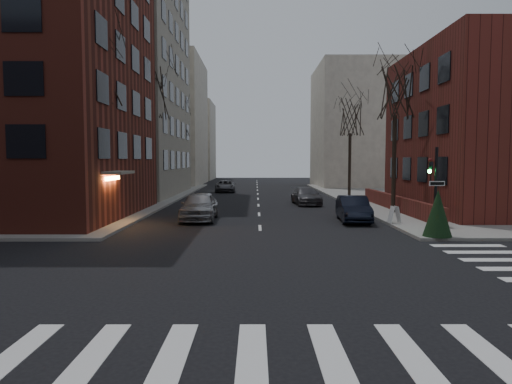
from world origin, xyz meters
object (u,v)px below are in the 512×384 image
car_lane_far (225,186)px  car_lane_gray (306,196)px  tree_left_c (179,120)px  evergreen_shrub (438,213)px  streetlamp_near (148,151)px  parked_sedan (353,209)px  traffic_signal (434,196)px  tree_right_a (396,91)px  tree_left_a (102,72)px  tree_left_b (151,94)px  tree_right_b (350,118)px  car_lane_silver (199,206)px  streetlamp_far (188,154)px  sandwich_board (395,215)px

car_lane_far → car_lane_gray: bearing=-64.8°
tree_left_c → car_lane_gray: 21.22m
tree_left_c → evergreen_shrub: bearing=-62.0°
streetlamp_near → parked_sedan: (13.62, -7.56, -3.49)m
car_lane_far → parked_sedan: bearing=-71.9°
traffic_signal → tree_right_a: tree_right_a is taller
tree_left_a → parked_sedan: size_ratio=2.27×
streetlamp_near → tree_left_c: bearing=91.9°
tree_left_a → streetlamp_near: 9.07m
tree_left_b → tree_right_b: tree_left_b is taller
evergreen_shrub → tree_left_b: bearing=133.7°
traffic_signal → tree_left_b: (-16.74, 17.01, 7.00)m
tree_right_a → car_lane_silver: 14.58m
tree_right_a → car_lane_gray: bearing=127.1°
tree_left_a → car_lane_silver: (5.25, 1.08, -7.62)m
traffic_signal → car_lane_gray: size_ratio=0.84×
streetlamp_near → streetlamp_far: same height
car_lane_silver → tree_right_b: bearing=53.6°
evergreen_shrub → car_lane_gray: bearing=104.3°
tree_left_b → evergreen_shrub: tree_left_b is taller
car_lane_silver → streetlamp_far: bearing=99.6°
streetlamp_far → sandwich_board: bearing=-62.1°
car_lane_gray → evergreen_shrub: (4.10, -16.09, 0.51)m
traffic_signal → tree_left_c: 35.76m
car_lane_gray → tree_right_a: bearing=-57.5°
traffic_signal → tree_left_b: size_ratio=0.37×
tree_left_b → traffic_signal: bearing=-45.5°
streetlamp_near → car_lane_silver: (4.65, -6.92, -3.39)m
streetlamp_near → car_lane_gray: bearing=12.2°
tree_left_b → streetlamp_near: (0.60, -4.00, -4.68)m
streetlamp_far → sandwich_board: 33.28m
tree_right_b → streetlamp_far: tree_right_b is taller
tree_right_b → car_lane_far: tree_right_b is taller
tree_left_a → tree_right_b: bearing=45.6°
tree_left_c → car_lane_silver: 26.46m
car_lane_silver → car_lane_gray: (7.36, 9.52, -0.16)m
streetlamp_near → evergreen_shrub: streetlamp_near is taller
tree_left_c → tree_right_b: (17.60, -8.00, -0.44)m
car_lane_silver → tree_left_b: bearing=115.4°
parked_sedan → car_lane_far: (-9.03, 24.49, -0.10)m
tree_right_a → car_lane_far: bearing=120.7°
car_lane_silver → car_lane_gray: car_lane_silver is taller
traffic_signal → tree_right_a: 10.92m
tree_left_c → evergreen_shrub: 36.31m
tree_right_a → streetlamp_near: 17.87m
tree_left_c → parked_sedan: bearing=-60.9°
tree_left_b → tree_right_a: (17.60, -8.00, -0.88)m
streetlamp_far → evergreen_shrub: bearing=-64.3°
streetlamp_near → streetlamp_far: 20.00m
tree_left_b → car_lane_gray: bearing=-6.4°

